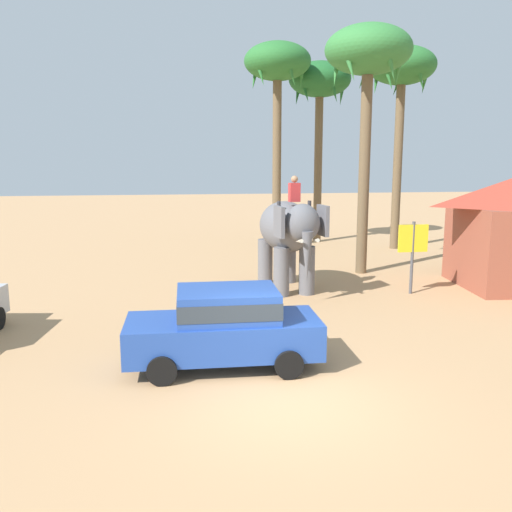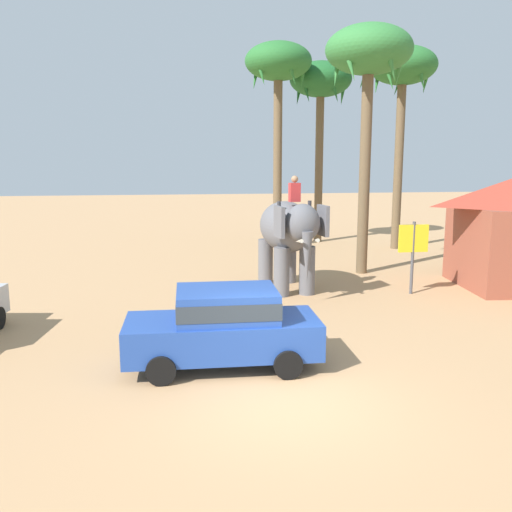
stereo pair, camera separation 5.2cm
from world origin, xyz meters
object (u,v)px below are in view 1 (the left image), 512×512
Objects in this scene: palm_tree_left_of_road at (277,69)px; signboard_yellow at (413,243)px; elephant_with_mahout at (288,232)px; palm_tree_behind_elephant at (320,86)px; car_sedan_foreground at (225,325)px; palm_tree_near_hut at (368,59)px; palm_tree_far_back at (402,73)px.

signboard_yellow is (2.63, -10.10, -6.93)m from palm_tree_left_of_road.
signboard_yellow is at bearing -15.08° from elephant_with_mahout.
palm_tree_behind_elephant is at bearing 70.16° from elephant_with_mahout.
elephant_with_mahout is (2.74, 6.58, 1.06)m from car_sedan_foreground.
palm_tree_near_hut is 6.98m from palm_tree_left_of_road.
palm_tree_far_back reaches higher than car_sedan_foreground.
palm_tree_far_back reaches higher than palm_tree_near_hut.
elephant_with_mahout is at bearing -131.98° from palm_tree_far_back.
elephant_with_mahout is at bearing -145.02° from palm_tree_near_hut.
palm_tree_near_hut is (3.45, 2.41, 6.04)m from elephant_with_mahout.
palm_tree_near_hut is at bearing 55.45° from car_sedan_foreground.
palm_tree_near_hut is at bearing -92.76° from palm_tree_behind_elephant.
palm_tree_left_of_road is (-2.53, -1.63, 0.51)m from palm_tree_behind_elephant.
car_sedan_foreground is at bearing -124.55° from palm_tree_near_hut.
car_sedan_foreground is at bearing -104.58° from palm_tree_left_of_road.
palm_tree_behind_elephant is (3.85, 10.67, 6.12)m from elephant_with_mahout.
palm_tree_behind_elephant is 13.38m from signboard_yellow.
palm_tree_far_back is (3.63, 5.46, 0.37)m from palm_tree_near_hut.
car_sedan_foreground is 19.00m from palm_tree_far_back.
car_sedan_foreground is 17.87m from palm_tree_left_of_road.
palm_tree_left_of_road is (-2.13, 6.62, 0.59)m from palm_tree_near_hut.
palm_tree_near_hut is (-0.40, -8.25, -0.08)m from palm_tree_behind_elephant.
car_sedan_foreground is 8.70m from signboard_yellow.
palm_tree_behind_elephant is 1.01× the size of palm_tree_near_hut.
car_sedan_foreground is 13.02m from palm_tree_near_hut.
palm_tree_behind_elephant is at bearing 87.24° from palm_tree_near_hut.
elephant_with_mahout is 4.10m from signboard_yellow.
elephant_with_mahout reaches higher than signboard_yellow.
elephant_with_mahout reaches higher than car_sedan_foreground.
palm_tree_left_of_road reaches higher than signboard_yellow.
palm_tree_left_of_road is at bearing 81.70° from elephant_with_mahout.
signboard_yellow is at bearing -109.31° from palm_tree_far_back.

